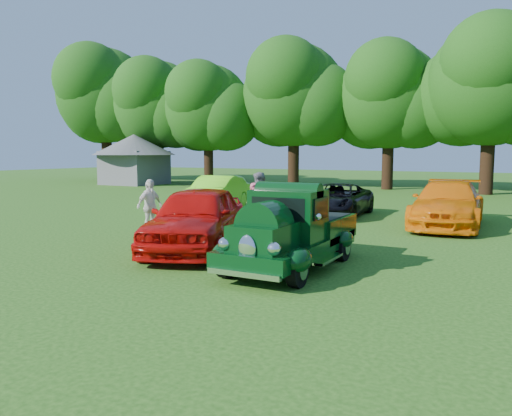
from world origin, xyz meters
The scene contains 11 objects.
ground centered at (0.00, 0.00, 0.00)m, with size 120.00×120.00×0.00m, color #1E4911.
hero_pickup centered at (0.61, 0.60, 0.73)m, with size 2.01×4.31×1.68m.
red_convertible centered at (-2.26, 1.16, 0.82)m, with size 1.93×4.80×1.64m, color #BC0B08.
back_car_lime centered at (-6.71, 9.01, 0.74)m, with size 1.56×4.48×1.48m, color #60D21C.
back_car_black centered at (-1.44, 9.45, 0.63)m, with size 2.10×4.55×1.26m, color black.
back_car_orange centered at (2.75, 8.50, 0.76)m, with size 2.14×5.26×1.53m, color orange.
spectator_pink centered at (-2.59, 4.86, 0.75)m, with size 0.55×0.36×1.51m, color #C9526E.
spectator_grey centered at (-2.62, 5.22, 0.92)m, with size 0.89×0.70×1.84m, color gray.
spectator_white centered at (-5.12, 2.76, 0.83)m, with size 0.97×0.41×1.66m, color silver.
gazebo centered at (-22.00, 21.00, 2.40)m, with size 6.40×6.40×3.90m.
tree_line centered at (0.73, 24.51, 6.94)m, with size 64.30×9.68×12.45m.
Camera 1 is at (4.91, -9.07, 2.45)m, focal length 35.00 mm.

